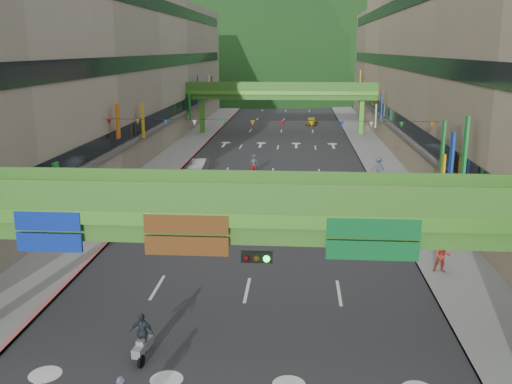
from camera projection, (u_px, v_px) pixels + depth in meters
name	position (u px, v px, depth m)	size (l,w,h in m)	color
road_slab	(277.00, 153.00, 64.81)	(18.00, 140.00, 0.02)	#28282B
sidewalk_left	(181.00, 151.00, 65.58)	(4.00, 140.00, 0.15)	gray
sidewalk_right	(374.00, 154.00, 64.01)	(4.00, 140.00, 0.15)	gray
curb_left	(198.00, 151.00, 65.44)	(0.20, 140.00, 0.18)	#CC5959
curb_right	(357.00, 154.00, 64.14)	(0.20, 140.00, 0.18)	gray
building_row_left	(109.00, 68.00, 63.85)	(12.80, 95.00, 19.00)	#9E937F
building_row_right	(453.00, 69.00, 61.16)	(12.80, 95.00, 19.00)	gray
overpass_near	(256.00, 232.00, 20.33)	(28.00, 12.27, 7.10)	#4C9E2D
overpass_far	(281.00, 95.00, 78.00)	(28.00, 2.20, 7.10)	#4C9E2D
hill_left	(241.00, 88.00, 172.25)	(168.00, 140.00, 112.00)	#1C4419
hill_right	(367.00, 85.00, 188.75)	(208.00, 176.00, 128.00)	#1C4419
bunting_string	(267.00, 123.00, 44.02)	(26.00, 0.36, 0.47)	black
scooter_rider_mid	(298.00, 223.00, 35.48)	(0.87, 1.60, 2.01)	black
scooter_rider_left	(142.00, 337.00, 21.59)	(0.98, 1.60, 1.94)	gray
scooter_rider_far	(254.00, 164.00, 53.63)	(0.85, 1.60, 1.95)	maroon
parked_scooter_row	(373.00, 209.00, 40.50)	(1.60, 11.55, 1.08)	black
car_silver	(199.00, 166.00, 54.29)	(1.42, 4.07, 1.34)	#97989E
car_yellow	(312.00, 121.00, 88.68)	(1.49, 3.69, 1.26)	gold
pedestrian_red	(442.00, 259.00, 29.82)	(0.87, 0.68, 1.79)	#A33127
pedestrian_dark	(464.00, 235.00, 33.50)	(1.07, 0.44, 1.82)	#25232B
pedestrian_blue	(378.00, 168.00, 52.26)	(0.83, 0.54, 1.79)	#3E4C64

